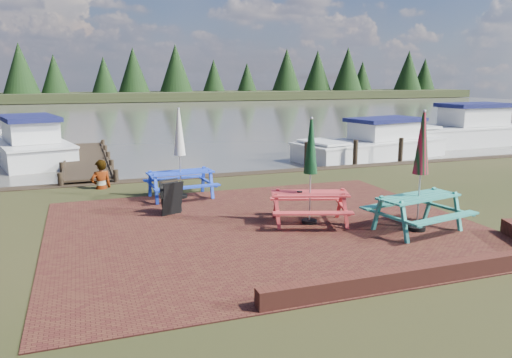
{
  "coord_description": "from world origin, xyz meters",
  "views": [
    {
      "loc": [
        -3.65,
        -8.64,
        3.18
      ],
      "look_at": [
        -0.09,
        1.43,
        1.0
      ],
      "focal_mm": 35.0,
      "sensor_mm": 36.0,
      "label": 1
    }
  ],
  "objects": [
    {
      "name": "far_treeline",
      "position": [
        0.0,
        66.0,
        3.28
      ],
      "size": [
        120.0,
        10.0,
        8.1
      ],
      "color": "black",
      "rests_on": "ground"
    },
    {
      "name": "brick_wall",
      "position": [
        2.15,
        -2.42,
        0.15
      ],
      "size": [
        6.21,
        1.79,
        0.3
      ],
      "color": "#4C1E16",
      "rests_on": "ground"
    },
    {
      "name": "ground",
      "position": [
        0.0,
        0.0,
        0.0
      ],
      "size": [
        120.0,
        120.0,
        0.0
      ],
      "primitive_type": "plane",
      "color": "black",
      "rests_on": "ground"
    },
    {
      "name": "water",
      "position": [
        0.0,
        37.0,
        0.0
      ],
      "size": [
        120.0,
        60.0,
        0.02
      ],
      "primitive_type": "cube",
      "color": "#47443D",
      "rests_on": "ground"
    },
    {
      "name": "picnic_table_teal",
      "position": [
        2.91,
        -0.26,
        0.88
      ],
      "size": [
        2.08,
        1.92,
        2.51
      ],
      "rotation": [
        0.0,
        0.0,
        0.19
      ],
      "color": "#298676",
      "rests_on": "ground"
    },
    {
      "name": "paving",
      "position": [
        0.0,
        1.0,
        0.01
      ],
      "size": [
        9.0,
        7.5,
        0.02
      ],
      "primitive_type": "cube",
      "color": "#3C1713",
      "rests_on": "ground"
    },
    {
      "name": "picnic_table_blue",
      "position": [
        -1.21,
        4.3,
        0.84
      ],
      "size": [
        1.83,
        1.66,
        2.39
      ],
      "rotation": [
        0.0,
        0.0,
        0.08
      ],
      "color": "#1939C1",
      "rests_on": "ground"
    },
    {
      "name": "picnic_table_red",
      "position": [
        1.0,
        0.97,
        0.82
      ],
      "size": [
        2.06,
        1.95,
        2.33
      ],
      "rotation": [
        0.0,
        0.0,
        -0.32
      ],
      "color": "#BD3032",
      "rests_on": "ground"
    },
    {
      "name": "jetty",
      "position": [
        -3.5,
        11.28,
        0.11
      ],
      "size": [
        1.76,
        9.08,
        1.0
      ],
      "color": "black",
      "rests_on": "ground"
    },
    {
      "name": "boat_near",
      "position": [
        8.02,
        9.44,
        0.36
      ],
      "size": [
        7.17,
        3.74,
        1.85
      ],
      "rotation": [
        0.0,
        0.0,
        1.78
      ],
      "color": "silver",
      "rests_on": "ground"
    },
    {
      "name": "boat_jetty",
      "position": [
        -5.69,
        13.69,
        0.42
      ],
      "size": [
        4.05,
        7.51,
        2.07
      ],
      "rotation": [
        0.0,
        0.0,
        0.24
      ],
      "color": "silver",
      "rests_on": "ground"
    },
    {
      "name": "person",
      "position": [
        -3.17,
        6.22,
        0.84
      ],
      "size": [
        0.7,
        0.56,
        1.68
      ],
      "primitive_type": "imported",
      "rotation": [
        0.0,
        0.0,
        3.42
      ],
      "color": "gray",
      "rests_on": "ground"
    },
    {
      "name": "boat_far",
      "position": [
        14.47,
        11.49,
        0.49
      ],
      "size": [
        7.52,
        3.0,
        2.31
      ],
      "rotation": [
        0.0,
        0.0,
        1.62
      ],
      "color": "silver",
      "rests_on": "ground"
    },
    {
      "name": "chalkboard",
      "position": [
        -1.73,
        2.74,
        0.42
      ],
      "size": [
        0.54,
        0.63,
        0.81
      ],
      "rotation": [
        0.0,
        0.0,
        0.33
      ],
      "color": "black",
      "rests_on": "ground"
    }
  ]
}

